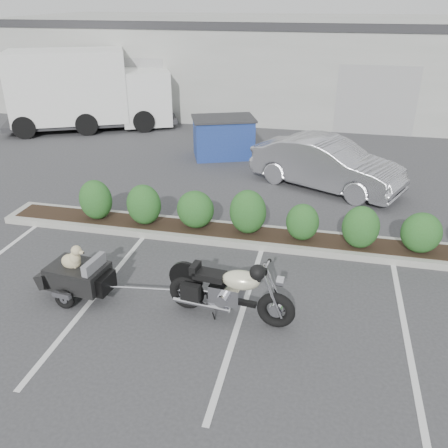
% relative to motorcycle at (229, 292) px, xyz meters
% --- Properties ---
extents(ground, '(90.00, 90.00, 0.00)m').
position_rel_motorcycle_xyz_m(ground, '(-1.01, 0.69, -0.51)').
color(ground, '#38383A').
rests_on(ground, ground).
extents(planter_kerb, '(12.00, 1.00, 0.15)m').
position_rel_motorcycle_xyz_m(planter_kerb, '(-0.01, 2.89, -0.44)').
color(planter_kerb, '#9E9E93').
rests_on(planter_kerb, ground).
extents(building, '(26.00, 10.00, 4.00)m').
position_rel_motorcycle_xyz_m(building, '(-1.01, 17.69, 1.49)').
color(building, '#9EA099').
rests_on(building, ground).
extents(motorcycle, '(2.23, 0.81, 1.28)m').
position_rel_motorcycle_xyz_m(motorcycle, '(0.00, 0.00, 0.00)').
color(motorcycle, black).
rests_on(motorcycle, ground).
extents(pet_trailer, '(1.79, 1.01, 1.06)m').
position_rel_motorcycle_xyz_m(pet_trailer, '(-2.78, 0.02, -0.06)').
color(pet_trailer, black).
rests_on(pet_trailer, ground).
extents(sedan, '(4.46, 3.14, 1.40)m').
position_rel_motorcycle_xyz_m(sedan, '(1.37, 6.48, 0.19)').
color(sedan, '#BCBBC3').
rests_on(sedan, ground).
extents(dumpster, '(2.38, 2.01, 1.33)m').
position_rel_motorcycle_xyz_m(dumpster, '(-2.06, 8.64, 0.16)').
color(dumpster, navy).
rests_on(dumpster, ground).
extents(delivery_truck, '(6.93, 4.71, 3.05)m').
position_rel_motorcycle_xyz_m(delivery_truck, '(-8.12, 11.13, 0.95)').
color(delivery_truck, white).
rests_on(delivery_truck, ground).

